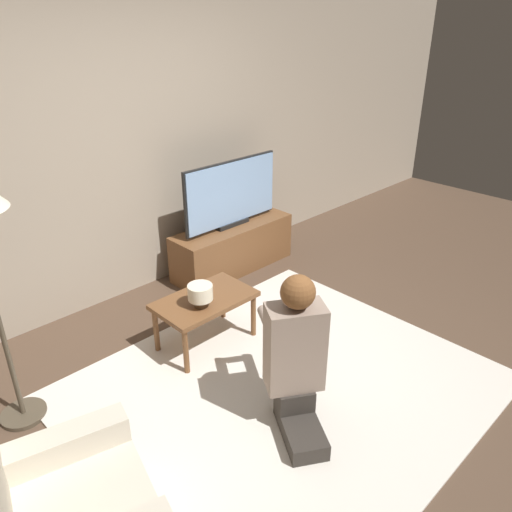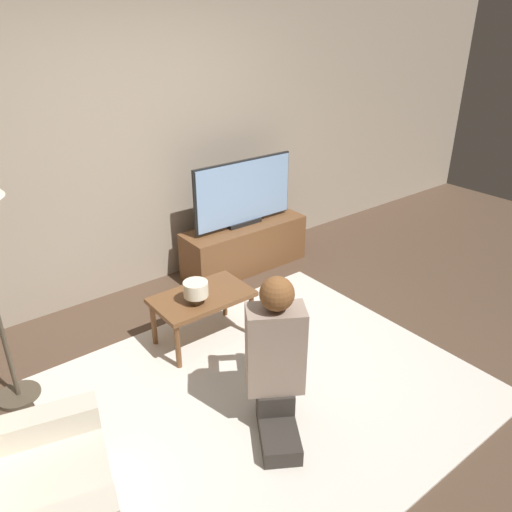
{
  "view_description": "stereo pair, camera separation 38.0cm",
  "coord_description": "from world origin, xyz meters",
  "views": [
    {
      "loc": [
        -1.99,
        -1.77,
        2.31
      ],
      "look_at": [
        0.4,
        0.68,
        0.64
      ],
      "focal_mm": 35.0,
      "sensor_mm": 36.0,
      "label": 1
    },
    {
      "loc": [
        -1.7,
        -2.02,
        2.31
      ],
      "look_at": [
        0.4,
        0.68,
        0.64
      ],
      "focal_mm": 35.0,
      "sensor_mm": 36.0,
      "label": 2
    }
  ],
  "objects": [
    {
      "name": "coffee_table",
      "position": [
        -0.04,
        0.77,
        0.36
      ],
      "size": [
        0.73,
        0.44,
        0.41
      ],
      "color": "brown",
      "rests_on": "ground_plane"
    },
    {
      "name": "table_lamp",
      "position": [
        -0.13,
        0.7,
        0.51
      ],
      "size": [
        0.18,
        0.18,
        0.17
      ],
      "color": "#4C3823",
      "rests_on": "coffee_table"
    },
    {
      "name": "tv",
      "position": [
        0.96,
        1.57,
        0.78
      ],
      "size": [
        1.09,
        0.08,
        0.64
      ],
      "color": "black",
      "rests_on": "tv_stand"
    },
    {
      "name": "wall_back",
      "position": [
        0.0,
        1.93,
        1.3
      ],
      "size": [
        10.0,
        0.06,
        2.6
      ],
      "color": "tan",
      "rests_on": "ground_plane"
    },
    {
      "name": "ground_plane",
      "position": [
        0.0,
        0.0,
        0.0
      ],
      "size": [
        10.0,
        10.0,
        0.0
      ],
      "primitive_type": "plane",
      "color": "brown"
    },
    {
      "name": "armchair",
      "position": [
        -1.61,
        -0.16,
        0.29
      ],
      "size": [
        0.89,
        0.92,
        0.93
      ],
      "rotation": [
        0.0,
        0.0,
        1.32
      ],
      "color": "beige",
      "rests_on": "ground_plane"
    },
    {
      "name": "person_kneeling",
      "position": [
        -0.16,
        -0.23,
        0.52
      ],
      "size": [
        0.63,
        0.81,
        1.01
      ],
      "rotation": [
        0.0,
        0.0,
        2.59
      ],
      "color": "#332D28",
      "rests_on": "rug"
    },
    {
      "name": "rug",
      "position": [
        0.0,
        0.0,
        0.01
      ],
      "size": [
        2.62,
        2.27,
        0.02
      ],
      "color": "silver",
      "rests_on": "ground_plane"
    },
    {
      "name": "tv_stand",
      "position": [
        0.96,
        1.57,
        0.23
      ],
      "size": [
        1.26,
        0.4,
        0.46
      ],
      "color": "brown",
      "rests_on": "ground_plane"
    }
  ]
}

